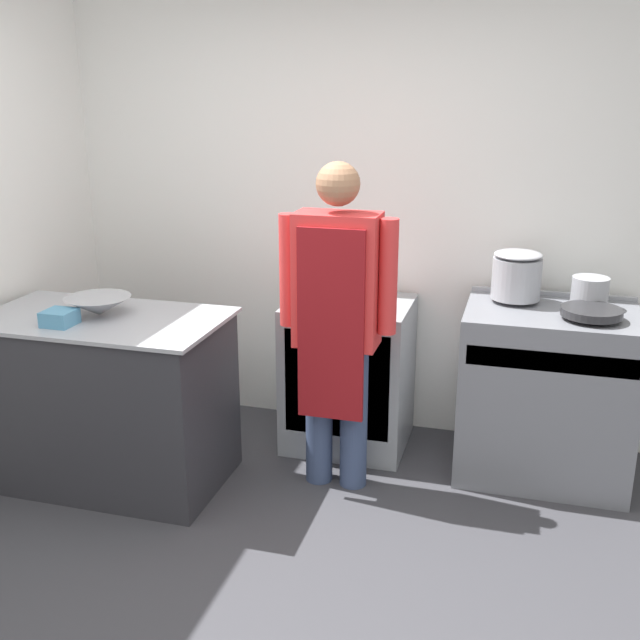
# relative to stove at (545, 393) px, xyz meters

# --- Properties ---
(ground_plane) EXTENTS (14.00, 14.00, 0.00)m
(ground_plane) POSITION_rel_stove_xyz_m (-1.18, -1.56, -0.46)
(ground_plane) COLOR #38383D
(wall_back) EXTENTS (8.00, 0.05, 2.70)m
(wall_back) POSITION_rel_stove_xyz_m (-1.18, 0.40, 0.89)
(wall_back) COLOR white
(wall_back) RESTS_ON ground_plane
(prep_counter) EXTENTS (1.24, 0.71, 0.89)m
(prep_counter) POSITION_rel_stove_xyz_m (-2.18, -0.68, -0.01)
(prep_counter) COLOR #2D2D33
(prep_counter) RESTS_ON ground_plane
(stove) EXTENTS (0.87, 0.64, 0.93)m
(stove) POSITION_rel_stove_xyz_m (0.00, 0.00, 0.00)
(stove) COLOR slate
(stove) RESTS_ON ground_plane
(fridge_unit) EXTENTS (0.68, 0.58, 0.85)m
(fridge_unit) POSITION_rel_stove_xyz_m (-1.08, 0.06, -0.03)
(fridge_unit) COLOR #93999E
(fridge_unit) RESTS_ON ground_plane
(person_cook) EXTENTS (0.59, 0.24, 1.67)m
(person_cook) POSITION_rel_stove_xyz_m (-1.03, -0.42, 0.48)
(person_cook) COLOR #38476B
(person_cook) RESTS_ON ground_plane
(mixing_bowl) EXTENTS (0.33, 0.33, 0.09)m
(mixing_bowl) POSITION_rel_stove_xyz_m (-2.21, -0.65, 0.49)
(mixing_bowl) COLOR #9EA0A8
(mixing_bowl) RESTS_ON prep_counter
(plastic_tub) EXTENTS (0.14, 0.14, 0.07)m
(plastic_tub) POSITION_rel_stove_xyz_m (-2.30, -0.85, 0.48)
(plastic_tub) COLOR teal
(plastic_tub) RESTS_ON prep_counter
(stock_pot) EXTENTS (0.25, 0.25, 0.26)m
(stock_pot) POSITION_rel_stove_xyz_m (-0.20, 0.11, 0.60)
(stock_pot) COLOR #9EA0A8
(stock_pot) RESTS_ON stove
(saute_pan) EXTENTS (0.29, 0.29, 0.04)m
(saute_pan) POSITION_rel_stove_xyz_m (0.17, -0.11, 0.49)
(saute_pan) COLOR #262628
(saute_pan) RESTS_ON stove
(sauce_pot) EXTENTS (0.19, 0.19, 0.14)m
(sauce_pot) POSITION_rel_stove_xyz_m (0.17, 0.11, 0.54)
(sauce_pot) COLOR #9EA0A8
(sauce_pot) RESTS_ON stove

